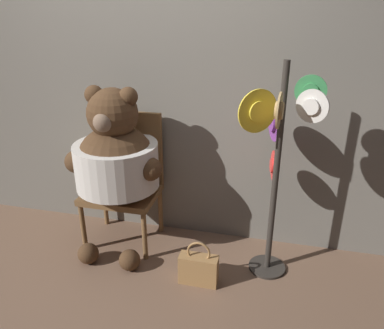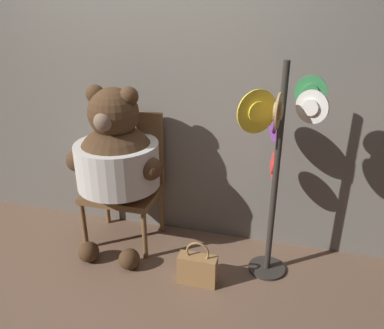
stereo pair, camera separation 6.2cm
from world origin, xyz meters
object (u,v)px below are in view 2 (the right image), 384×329
Objects in this scene: chair at (126,175)px; handbag_on_ground at (197,269)px; teddy_bear at (117,160)px; hat_display_rack at (277,156)px.

chair is 3.11× the size of handbag_on_ground.
teddy_bear is 1.21m from hat_display_rack.
chair is at bearing 95.99° from teddy_bear.
hat_display_rack is 0.99m from handbag_on_ground.
hat_display_rack is 4.49× the size of handbag_on_ground.
teddy_bear is at bearing -84.01° from chair.
chair is 0.27m from teddy_bear.
teddy_bear is (0.02, -0.17, 0.21)m from chair.
chair reaches higher than handbag_on_ground.
handbag_on_ground is at bearing -32.62° from chair.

